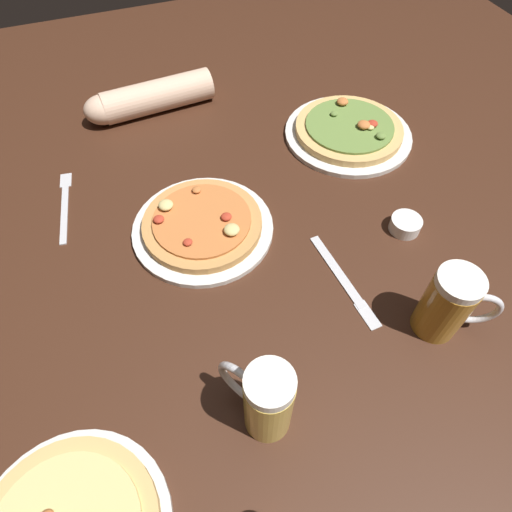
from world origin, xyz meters
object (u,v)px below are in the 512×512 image
object	(u,v)px
beer_mug_amber	(449,304)
diner_arm	(146,99)
pizza_plate_side	(349,131)
ramekin_sauce	(405,225)
fork_left	(65,204)
knife_right	(344,280)
pizza_plate_far	(203,225)
beer_mug_dark	(266,400)

from	to	relation	value
beer_mug_amber	diner_arm	world-z (taller)	beer_mug_amber
pizza_plate_side	ramekin_sauce	world-z (taller)	pizza_plate_side
ramekin_sauce	diner_arm	xyz separation A→B (m)	(-0.42, 0.60, 0.03)
ramekin_sauce	fork_left	size ratio (longest dim) A/B	0.29
fork_left	knife_right	world-z (taller)	same
pizza_plate_far	pizza_plate_side	size ratio (longest dim) A/B	0.93
knife_right	diner_arm	world-z (taller)	diner_arm
ramekin_sauce	diner_arm	world-z (taller)	diner_arm
pizza_plate_far	knife_right	bearing A→B (deg)	-45.20
ramekin_sauce	fork_left	xyz separation A→B (m)	(-0.66, 0.32, -0.01)
pizza_plate_side	knife_right	bearing A→B (deg)	-118.90
pizza_plate_side	ramekin_sauce	xyz separation A→B (m)	(-0.04, -0.32, -0.00)
pizza_plate_side	ramekin_sauce	size ratio (longest dim) A/B	4.96
beer_mug_dark	fork_left	world-z (taller)	beer_mug_dark
beer_mug_amber	pizza_plate_side	bearing A→B (deg)	78.73
pizza_plate_far	beer_mug_dark	distance (m)	0.41
pizza_plate_far	knife_right	world-z (taller)	pizza_plate_far
pizza_plate_side	knife_right	distance (m)	0.45
pizza_plate_side	knife_right	size ratio (longest dim) A/B	1.37
knife_right	diner_arm	xyz separation A→B (m)	(-0.24, 0.67, 0.04)
pizza_plate_side	beer_mug_dark	xyz separation A→B (m)	(-0.45, -0.58, 0.06)
pizza_plate_far	knife_right	distance (m)	0.31
beer_mug_dark	ramekin_sauce	bearing A→B (deg)	31.88
ramekin_sauce	fork_left	distance (m)	0.74
beer_mug_dark	diner_arm	bearing A→B (deg)	90.03
beer_mug_dark	fork_left	bearing A→B (deg)	112.93
pizza_plate_far	knife_right	xyz separation A→B (m)	(0.22, -0.22, -0.01)
pizza_plate_side	fork_left	world-z (taller)	pizza_plate_side
pizza_plate_side	beer_mug_amber	size ratio (longest dim) A/B	2.17
beer_mug_dark	ramekin_sauce	distance (m)	0.49
beer_mug_amber	knife_right	bearing A→B (deg)	127.38
knife_right	diner_arm	distance (m)	0.71
pizza_plate_far	ramekin_sauce	bearing A→B (deg)	-20.29
pizza_plate_side	fork_left	xyz separation A→B (m)	(-0.70, 0.01, -0.01)
beer_mug_dark	diner_arm	world-z (taller)	beer_mug_dark
knife_right	beer_mug_dark	bearing A→B (deg)	-141.70
pizza_plate_far	beer_mug_amber	size ratio (longest dim) A/B	2.01
pizza_plate_far	diner_arm	distance (m)	0.45
ramekin_sauce	diner_arm	size ratio (longest dim) A/B	0.19
diner_arm	pizza_plate_side	bearing A→B (deg)	-31.59
pizza_plate_far	pizza_plate_side	bearing A→B (deg)	21.66
pizza_plate_side	diner_arm	world-z (taller)	diner_arm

